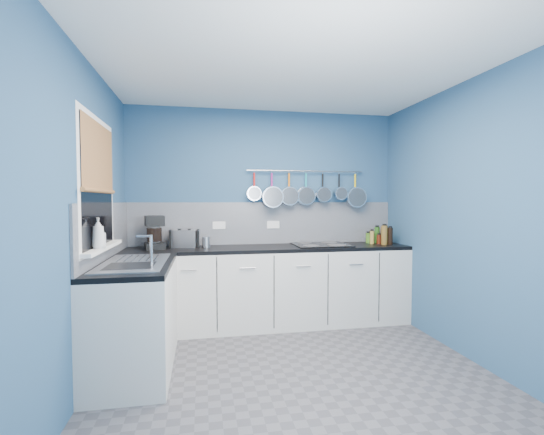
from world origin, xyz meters
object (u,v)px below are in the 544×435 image
object	(u,v)px
paper_towel	(154,236)
canister	(206,242)
toaster	(185,238)
hob	(321,244)
soap_bottle_a	(98,233)
soap_bottle_b	(100,237)
coffee_maker	(154,232)

from	to	relation	value
paper_towel	canister	size ratio (longest dim) A/B	2.32
toaster	hob	distance (m)	1.57
paper_towel	canister	bearing A→B (deg)	0.48
paper_towel	canister	distance (m)	0.56
paper_towel	toaster	world-z (taller)	paper_towel
soap_bottle_a	canister	bearing A→B (deg)	54.26
soap_bottle_a	canister	distance (m)	1.43
soap_bottle_a	soap_bottle_b	bearing A→B (deg)	90.00
coffee_maker	canister	world-z (taller)	coffee_maker
toaster	canister	bearing A→B (deg)	3.10
soap_bottle_a	coffee_maker	world-z (taller)	soap_bottle_a
coffee_maker	canister	xyz separation A→B (m)	(0.55, 0.04, -0.12)
toaster	soap_bottle_a	bearing A→B (deg)	-99.18
soap_bottle_a	paper_towel	size ratio (longest dim) A/B	0.86
soap_bottle_a	hob	xyz separation A→B (m)	(2.15, 1.12, -0.26)
soap_bottle_b	hob	size ratio (longest dim) A/B	0.27
soap_bottle_a	coffee_maker	distance (m)	1.15
toaster	hob	size ratio (longest dim) A/B	0.48
soap_bottle_b	coffee_maker	world-z (taller)	coffee_maker
coffee_maker	toaster	size ratio (longest dim) A/B	1.18
soap_bottle_a	coffee_maker	size ratio (longest dim) A/B	0.67
soap_bottle_b	hob	xyz separation A→B (m)	(2.15, 1.06, -0.23)
canister	hob	world-z (taller)	canister
soap_bottle_a	soap_bottle_b	distance (m)	0.07
paper_towel	coffee_maker	bearing A→B (deg)	-77.80
soap_bottle_b	hob	distance (m)	2.41
coffee_maker	canister	size ratio (longest dim) A/B	2.98
toaster	canister	size ratio (longest dim) A/B	2.52
paper_towel	hob	world-z (taller)	paper_towel
soap_bottle_b	coffee_maker	size ratio (longest dim) A/B	0.48
soap_bottle_a	soap_bottle_b	size ratio (longest dim) A/B	1.39
soap_bottle_a	paper_towel	bearing A→B (deg)	76.67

